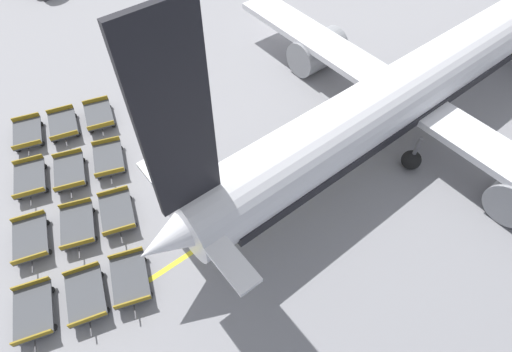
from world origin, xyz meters
TOP-DOWN VIEW (x-y plane):
  - ground_plane at (0.00, 0.00)m, footprint 500.00×500.00m
  - airplane at (14.58, 0.37)m, footprint 31.98×40.85m
  - baggage_dolly_row_near_col_a at (1.44, -22.16)m, footprint 3.71×2.38m
  - baggage_dolly_row_near_col_b at (5.53, -23.05)m, footprint 3.71×2.41m
  - baggage_dolly_row_near_col_c at (9.90, -24.13)m, footprint 3.70×2.37m
  - baggage_dolly_row_near_col_d at (14.13, -25.08)m, footprint 3.71×2.40m
  - baggage_dolly_row_mid_a_col_a at (1.94, -19.90)m, footprint 3.70×2.32m
  - baggage_dolly_row_mid_a_col_b at (6.35, -20.85)m, footprint 3.71×2.47m
  - baggage_dolly_row_mid_a_col_c at (10.49, -21.71)m, footprint 3.71×2.51m
  - baggage_dolly_row_mid_a_col_d at (14.74, -22.68)m, footprint 3.70×2.37m
  - baggage_dolly_row_mid_b_col_a at (2.41, -17.51)m, footprint 3.70×2.36m
  - baggage_dolly_row_mid_b_col_b at (6.69, -18.43)m, footprint 3.71×2.51m
  - baggage_dolly_row_mid_b_col_c at (10.89, -19.52)m, footprint 3.71×2.44m
  - baggage_dolly_row_mid_b_col_d at (15.16, -20.50)m, footprint 3.71×2.50m
  - stand_guidance_stripe at (14.61, -8.20)m, footprint 2.26×24.86m

SIDE VIEW (x-z plane):
  - ground_plane at x=0.00m, z-range 0.00..0.00m
  - stand_guidance_stripe at x=14.61m, z-range 0.00..0.01m
  - baggage_dolly_row_near_col_a at x=1.44m, z-range 0.03..0.95m
  - baggage_dolly_row_near_col_b at x=5.53m, z-range 0.03..0.95m
  - baggage_dolly_row_near_col_c at x=9.90m, z-range 0.03..0.95m
  - baggage_dolly_row_near_col_d at x=14.13m, z-range 0.03..0.95m
  - baggage_dolly_row_mid_a_col_a at x=1.94m, z-range 0.03..0.95m
  - baggage_dolly_row_mid_a_col_b at x=6.35m, z-range 0.03..0.95m
  - baggage_dolly_row_mid_a_col_c at x=10.49m, z-range 0.03..0.95m
  - baggage_dolly_row_mid_a_col_d at x=14.74m, z-range 0.03..0.95m
  - baggage_dolly_row_mid_b_col_a at x=2.41m, z-range 0.03..0.95m
  - baggage_dolly_row_mid_b_col_b at x=6.69m, z-range 0.03..0.95m
  - baggage_dolly_row_mid_b_col_c at x=10.89m, z-range 0.03..0.95m
  - baggage_dolly_row_mid_b_col_d at x=15.16m, z-range 0.03..0.95m
  - airplane at x=14.58m, z-range -3.87..10.55m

